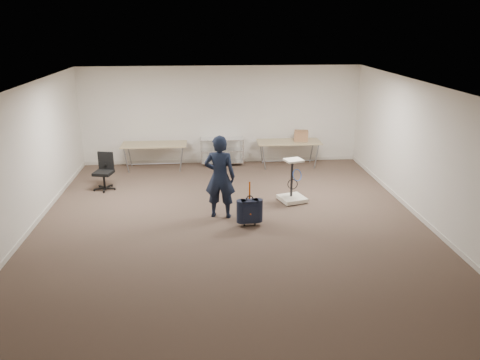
{
  "coord_description": "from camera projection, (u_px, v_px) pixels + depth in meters",
  "views": [
    {
      "loc": [
        -0.51,
        -8.85,
        3.96
      ],
      "look_at": [
        0.21,
        0.3,
        0.84
      ],
      "focal_mm": 35.0,
      "sensor_mm": 36.0,
      "label": 1
    }
  ],
  "objects": [
    {
      "name": "cardboard_box",
      "position": [
        301.0,
        136.0,
        13.33
      ],
      "size": [
        0.43,
        0.35,
        0.29
      ],
      "primitive_type": "cube",
      "rotation": [
        0.0,
        0.0,
        -0.16
      ],
      "color": "#A2834B",
      "rests_on": "folding_table_right"
    },
    {
      "name": "folding_table_left",
      "position": [
        154.0,
        146.0,
        13.04
      ],
      "size": [
        1.8,
        0.75,
        0.73
      ],
      "color": "tan",
      "rests_on": "ground"
    },
    {
      "name": "person",
      "position": [
        220.0,
        177.0,
        9.74
      ],
      "size": [
        0.72,
        0.55,
        1.78
      ],
      "primitive_type": "imported",
      "rotation": [
        0.0,
        0.0,
        2.94
      ],
      "color": "black",
      "rests_on": "ground"
    },
    {
      "name": "wire_shelf",
      "position": [
        222.0,
        150.0,
        13.49
      ],
      "size": [
        1.22,
        0.47,
        0.8
      ],
      "color": "silver",
      "rests_on": "ground"
    },
    {
      "name": "equipment_cart",
      "position": [
        292.0,
        190.0,
        10.78
      ],
      "size": [
        0.69,
        0.69,
        1.01
      ],
      "color": "beige",
      "rests_on": "ground"
    },
    {
      "name": "ground",
      "position": [
        231.0,
        224.0,
        9.67
      ],
      "size": [
        9.0,
        9.0,
        0.0
      ],
      "primitive_type": "plane",
      "color": "#46372A",
      "rests_on": "ground"
    },
    {
      "name": "office_chair",
      "position": [
        105.0,
        178.0,
        11.58
      ],
      "size": [
        0.55,
        0.55,
        0.91
      ],
      "color": "black",
      "rests_on": "ground"
    },
    {
      "name": "suitcase",
      "position": [
        250.0,
        211.0,
        9.47
      ],
      "size": [
        0.36,
        0.22,
        0.94
      ],
      "color": "black",
      "rests_on": "ground"
    },
    {
      "name": "folding_table_right",
      "position": [
        289.0,
        143.0,
        13.32
      ],
      "size": [
        1.8,
        0.75,
        0.73
      ],
      "color": "tan",
      "rests_on": "ground"
    },
    {
      "name": "room_shell",
      "position": [
        227.0,
        198.0,
        10.95
      ],
      "size": [
        8.0,
        9.0,
        9.0
      ],
      "color": "silver",
      "rests_on": "ground"
    }
  ]
}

